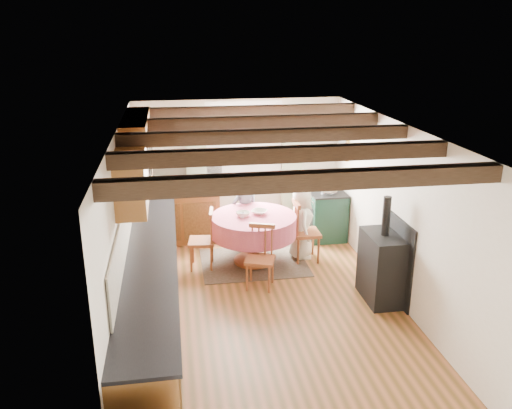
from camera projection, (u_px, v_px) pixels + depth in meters
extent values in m
cube|color=#995630|center=(265.00, 303.00, 7.20)|extent=(3.60, 5.50, 0.00)
cube|color=white|center=(266.00, 128.00, 6.42)|extent=(3.60, 5.50, 0.00)
cube|color=silver|center=(238.00, 167.00, 9.38)|extent=(3.60, 0.00, 2.40)
cube|color=silver|center=(327.00, 339.00, 4.24)|extent=(3.60, 0.00, 2.40)
cube|color=silver|center=(123.00, 229.00, 6.54)|extent=(0.00, 5.50, 2.40)
cube|color=silver|center=(398.00, 213.00, 7.08)|extent=(0.00, 5.50, 2.40)
cube|color=#36261A|center=(307.00, 181.00, 4.58)|extent=(3.60, 0.16, 0.16)
cube|color=#36261A|center=(283.00, 154.00, 5.52)|extent=(3.60, 0.16, 0.16)
cube|color=#36261A|center=(266.00, 136.00, 6.45)|extent=(3.60, 0.16, 0.16)
cube|color=#36261A|center=(254.00, 122.00, 7.39)|extent=(3.60, 0.16, 0.16)
cube|color=#36261A|center=(244.00, 111.00, 8.32)|extent=(3.60, 0.16, 0.16)
cube|color=beige|center=(127.00, 220.00, 6.82)|extent=(0.02, 4.50, 0.55)
cube|color=beige|center=(182.00, 170.00, 9.21)|extent=(1.40, 0.02, 0.55)
cube|color=brown|center=(152.00, 282.00, 6.83)|extent=(0.60, 5.30, 0.88)
cube|color=brown|center=(181.00, 216.00, 9.19)|extent=(1.30, 0.60, 0.88)
cube|color=black|center=(151.00, 249.00, 6.68)|extent=(0.64, 5.30, 0.04)
cube|color=black|center=(180.00, 191.00, 9.02)|extent=(1.30, 0.64, 0.04)
cube|color=brown|center=(138.00, 148.00, 7.44)|extent=(0.34, 1.80, 0.90)
cube|color=brown|center=(132.00, 181.00, 6.06)|extent=(0.34, 0.90, 0.70)
cube|color=white|center=(244.00, 145.00, 9.25)|extent=(1.34, 0.03, 1.54)
cube|color=white|center=(244.00, 145.00, 9.26)|extent=(1.20, 0.01, 1.40)
cube|color=#AAC192|center=(197.00, 176.00, 9.21)|extent=(0.35, 0.10, 2.10)
cube|color=#AAC192|center=(292.00, 172.00, 9.46)|extent=(0.35, 0.10, 2.10)
cylinder|color=black|center=(244.00, 111.00, 8.98)|extent=(2.00, 0.03, 0.03)
cube|color=gold|center=(343.00, 141.00, 9.07)|extent=(0.04, 0.50, 0.60)
cylinder|color=silver|center=(297.00, 138.00, 9.35)|extent=(0.30, 0.02, 0.30)
cube|color=#332918|center=(254.00, 262.00, 8.41)|extent=(1.65, 1.29, 0.01)
imported|color=slate|center=(245.00, 213.00, 8.82)|extent=(0.49, 0.37, 1.22)
imported|color=silver|center=(301.00, 222.00, 8.45)|extent=(0.42, 0.61, 1.19)
imported|color=silver|center=(259.00, 212.00, 8.22)|extent=(0.33, 0.33, 0.06)
imported|color=silver|center=(243.00, 214.00, 8.12)|extent=(0.28, 0.28, 0.07)
imported|color=silver|center=(242.00, 215.00, 8.04)|extent=(0.12, 0.12, 0.08)
cylinder|color=#262628|center=(159.00, 186.00, 8.88)|extent=(0.13, 0.13, 0.22)
cylinder|color=#262628|center=(176.00, 183.00, 9.04)|extent=(0.19, 0.19, 0.21)
cylinder|color=#262628|center=(199.00, 183.00, 8.98)|extent=(0.09, 0.09, 0.25)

